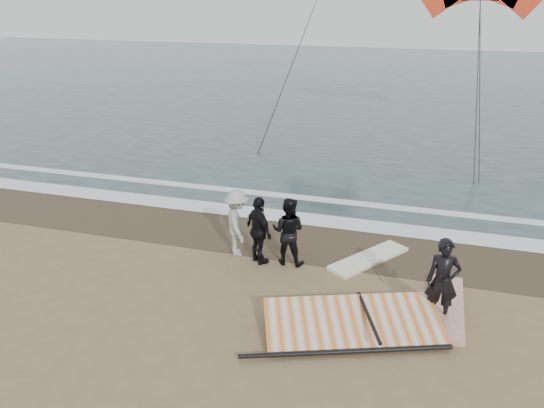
% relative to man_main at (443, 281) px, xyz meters
% --- Properties ---
extents(ground, '(120.00, 120.00, 0.00)m').
position_rel_man_main_xyz_m(ground, '(-2.86, -1.57, -0.92)').
color(ground, '#8C704C').
rests_on(ground, ground).
extents(sea, '(120.00, 54.00, 0.02)m').
position_rel_man_main_xyz_m(sea, '(-2.86, 31.43, -0.91)').
color(sea, '#233838').
rests_on(sea, ground).
extents(wet_sand, '(120.00, 2.80, 0.01)m').
position_rel_man_main_xyz_m(wet_sand, '(-2.86, 2.93, -0.92)').
color(wet_sand, '#4C3D2B').
rests_on(wet_sand, ground).
extents(foam_near, '(120.00, 0.90, 0.01)m').
position_rel_man_main_xyz_m(foam_near, '(-2.86, 4.33, -0.89)').
color(foam_near, white).
rests_on(foam_near, sea).
extents(foam_far, '(120.00, 0.45, 0.01)m').
position_rel_man_main_xyz_m(foam_far, '(-2.86, 6.03, -0.89)').
color(foam_far, white).
rests_on(foam_far, sea).
extents(man_main, '(0.71, 0.50, 1.84)m').
position_rel_man_main_xyz_m(man_main, '(0.00, 0.00, 0.00)').
color(man_main, black).
rests_on(man_main, ground).
extents(board_white, '(0.76, 2.64, 0.11)m').
position_rel_man_main_xyz_m(board_white, '(0.16, 0.44, -0.87)').
color(board_white, silver).
rests_on(board_white, ground).
extents(board_cream, '(1.91, 2.36, 0.10)m').
position_rel_man_main_xyz_m(board_cream, '(-1.73, 2.22, -0.87)').
color(board_cream, white).
rests_on(board_cream, ground).
extents(trio_cluster, '(2.40, 1.46, 1.78)m').
position_rel_man_main_xyz_m(trio_cluster, '(-4.47, 1.51, -0.04)').
color(trio_cluster, black).
rests_on(trio_cluster, ground).
extents(sail_rig, '(3.87, 2.85, 0.49)m').
position_rel_man_main_xyz_m(sail_rig, '(-1.72, -0.88, -0.73)').
color(sail_rig, black).
rests_on(sail_rig, ground).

